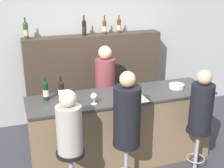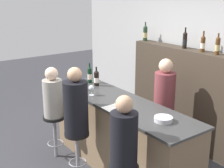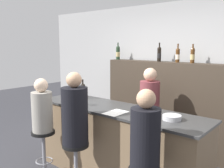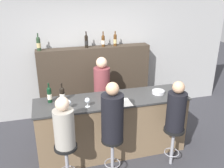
{
  "view_description": "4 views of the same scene",
  "coord_description": "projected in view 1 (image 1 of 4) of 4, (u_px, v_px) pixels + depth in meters",
  "views": [
    {
      "loc": [
        -1.36,
        -3.29,
        2.59
      ],
      "look_at": [
        -0.16,
        0.29,
        1.2
      ],
      "focal_mm": 50.0,
      "sensor_mm": 36.0,
      "label": 1
    },
    {
      "loc": [
        3.13,
        -2.07,
        2.46
      ],
      "look_at": [
        -0.12,
        0.28,
        1.24
      ],
      "focal_mm": 50.0,
      "sensor_mm": 36.0,
      "label": 2
    },
    {
      "loc": [
        2.05,
        -2.2,
        1.86
      ],
      "look_at": [
        -0.02,
        0.26,
        1.35
      ],
      "focal_mm": 40.0,
      "sensor_mm": 36.0,
      "label": 3
    },
    {
      "loc": [
        -0.98,
        -3.25,
        2.74
      ],
      "look_at": [
        -0.02,
        0.25,
        1.31
      ],
      "focal_mm": 40.0,
      "sensor_mm": 36.0,
      "label": 4
    }
  ],
  "objects": [
    {
      "name": "wall_back",
      "position": [
        91.0,
        47.0,
        5.51
      ],
      "size": [
        6.4,
        0.05,
        2.6
      ],
      "color": "#9E9E9E",
      "rests_on": "ground_plane"
    },
    {
      "name": "bar_counter",
      "position": [
        122.0,
        128.0,
        4.34
      ],
      "size": [
        2.52,
        0.68,
        1.02
      ],
      "color": "brown",
      "rests_on": "ground_plane"
    },
    {
      "name": "back_bar_cabinet",
      "position": [
        95.0,
        79.0,
        5.48
      ],
      "size": [
        2.36,
        0.28,
        1.56
      ],
      "color": "#382D23",
      "rests_on": "ground_plane"
    },
    {
      "name": "wine_bottle_counter_0",
      "position": [
        46.0,
        91.0,
        3.94
      ],
      "size": [
        0.07,
        0.07,
        0.32
      ],
      "color": "black",
      "rests_on": "bar_counter"
    },
    {
      "name": "wine_bottle_counter_1",
      "position": [
        61.0,
        90.0,
        4.01
      ],
      "size": [
        0.08,
        0.08,
        0.3
      ],
      "color": "black",
      "rests_on": "bar_counter"
    },
    {
      "name": "wine_bottle_backbar_0",
      "position": [
        26.0,
        30.0,
        4.84
      ],
      "size": [
        0.08,
        0.08,
        0.34
      ],
      "color": "#233823",
      "rests_on": "back_bar_cabinet"
    },
    {
      "name": "wine_bottle_backbar_1",
      "position": [
        84.0,
        27.0,
        5.12
      ],
      "size": [
        0.07,
        0.07,
        0.33
      ],
      "color": "black",
      "rests_on": "back_bar_cabinet"
    },
    {
      "name": "wine_bottle_backbar_2",
      "position": [
        104.0,
        27.0,
        5.23
      ],
      "size": [
        0.07,
        0.07,
        0.31
      ],
      "color": "#4C2D14",
      "rests_on": "back_bar_cabinet"
    },
    {
      "name": "wine_bottle_backbar_3",
      "position": [
        119.0,
        26.0,
        5.3
      ],
      "size": [
        0.07,
        0.07,
        0.31
      ],
      "color": "#4C2D14",
      "rests_on": "back_bar_cabinet"
    },
    {
      "name": "wine_glass_0",
      "position": [
        71.0,
        99.0,
        3.75
      ],
      "size": [
        0.08,
        0.08,
        0.15
      ],
      "color": "silver",
      "rests_on": "bar_counter"
    },
    {
      "name": "wine_glass_1",
      "position": [
        94.0,
        96.0,
        3.84
      ],
      "size": [
        0.08,
        0.08,
        0.15
      ],
      "color": "silver",
      "rests_on": "bar_counter"
    },
    {
      "name": "metal_bowl",
      "position": [
        177.0,
        86.0,
        4.39
      ],
      "size": [
        0.21,
        0.21,
        0.05
      ],
      "color": "#B7B7BC",
      "rests_on": "bar_counter"
    },
    {
      "name": "tasting_menu",
      "position": [
        138.0,
        98.0,
        4.04
      ],
      "size": [
        0.21,
        0.3,
        0.0
      ],
      "color": "white",
      "rests_on": "bar_counter"
    },
    {
      "name": "bar_stool_left",
      "position": [
        71.0,
        163.0,
        3.56
      ],
      "size": [
        0.33,
        0.33,
        0.66
      ],
      "color": "gray",
      "rests_on": "ground_plane"
    },
    {
      "name": "guest_seated_left",
      "position": [
        69.0,
        126.0,
        3.4
      ],
      "size": [
        0.28,
        0.28,
        0.74
      ],
      "color": "gray",
      "rests_on": "bar_stool_left"
    },
    {
      "name": "bar_stool_middle",
      "position": [
        126.0,
        153.0,
        3.77
      ],
      "size": [
        0.33,
        0.33,
        0.66
      ],
      "color": "gray",
      "rests_on": "ground_plane"
    },
    {
      "name": "guest_seated_middle",
      "position": [
        127.0,
        112.0,
        3.58
      ],
      "size": [
        0.32,
        0.32,
        0.88
      ],
      "color": "black",
      "rests_on": "bar_stool_middle"
    },
    {
      "name": "bar_stool_right",
      "position": [
        198.0,
        139.0,
        4.06
      ],
      "size": [
        0.33,
        0.33,
        0.66
      ],
      "color": "gray",
      "rests_on": "ground_plane"
    },
    {
      "name": "guest_seated_right",
      "position": [
        202.0,
        104.0,
        3.89
      ],
      "size": [
        0.29,
        0.29,
        0.79
      ],
      "color": "black",
      "rests_on": "bar_stool_right"
    },
    {
      "name": "bartender",
      "position": [
        105.0,
        95.0,
        5.01
      ],
      "size": [
        0.31,
        0.31,
        1.5
      ],
      "color": "brown",
      "rests_on": "ground_plane"
    }
  ]
}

